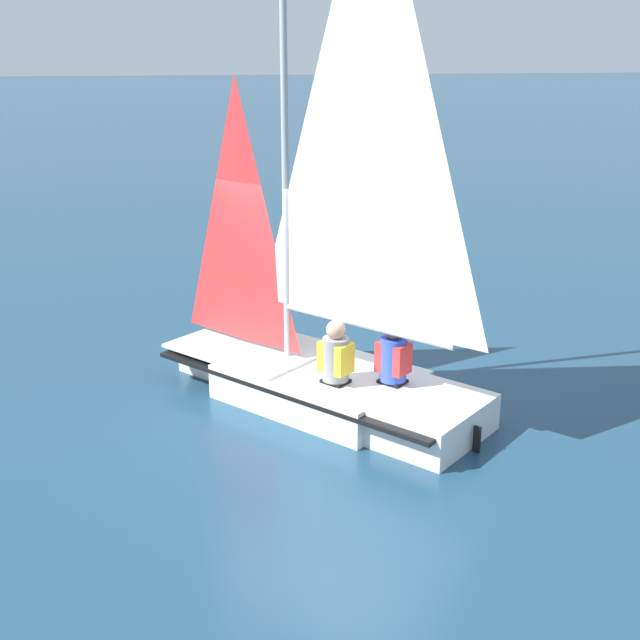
# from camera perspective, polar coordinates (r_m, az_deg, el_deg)

# --- Properties ---
(ground_plane) EXTENTS (260.00, 260.00, 0.00)m
(ground_plane) POSITION_cam_1_polar(r_m,az_deg,el_deg) (9.68, -0.00, -5.73)
(ground_plane) COLOR navy
(sailboat_main) EXTENTS (4.02, 3.69, 6.10)m
(sailboat_main) POSITION_cam_1_polar(r_m,az_deg,el_deg) (9.30, 0.30, -0.80)
(sailboat_main) COLOR white
(sailboat_main) RESTS_ON ground_plane
(sailor_helm) EXTENTS (0.43, 0.42, 1.16)m
(sailor_helm) POSITION_cam_1_polar(r_m,az_deg,el_deg) (9.03, 1.12, -3.29)
(sailor_helm) COLOR black
(sailor_helm) RESTS_ON ground_plane
(sailor_crew) EXTENTS (0.43, 0.42, 1.16)m
(sailor_crew) POSITION_cam_1_polar(r_m,az_deg,el_deg) (9.06, 5.22, -3.23)
(sailor_crew) COLOR black
(sailor_crew) RESTS_ON ground_plane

